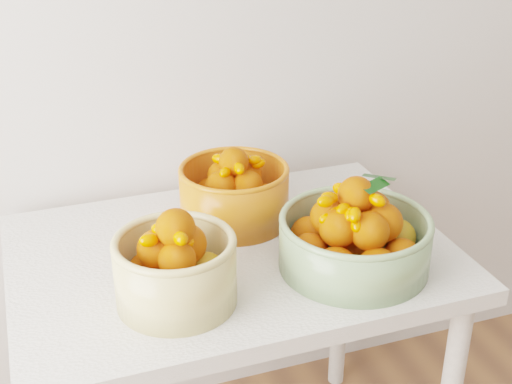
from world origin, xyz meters
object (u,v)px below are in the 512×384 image
bowl_cream (175,267)px  bowl_green (354,238)px  table (233,284)px  bowl_orange (234,192)px

bowl_cream → bowl_green: (0.40, -0.00, -0.01)m
table → bowl_orange: bearing=69.8°
bowl_cream → bowl_orange: size_ratio=1.07×
table → bowl_orange: size_ratio=3.66×
table → bowl_cream: bearing=-136.9°
table → bowl_cream: 0.29m
bowl_green → bowl_orange: (-0.18, 0.29, 0.00)m
bowl_green → bowl_cream: bearing=179.8°
bowl_cream → table: bearing=43.1°
table → bowl_cream: (-0.17, -0.16, 0.18)m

